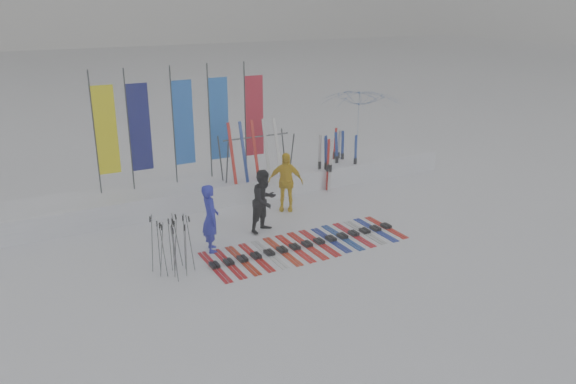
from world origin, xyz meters
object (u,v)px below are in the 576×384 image
ski_rack (257,151)px  tent_canopy (360,125)px  person_black (264,201)px  ski_row (307,244)px  person_yellow (286,182)px  person_blue (210,218)px

ski_rack → tent_canopy: bearing=20.5°
person_black → ski_row: (0.45, -1.29, -0.75)m
tent_canopy → ski_rack: tent_canopy is taller
person_yellow → ski_rack: ski_rack is taller
person_blue → person_black: size_ratio=1.01×
person_blue → ski_rack: (2.49, 2.80, 0.60)m
person_blue → tent_canopy: (7.33, 4.61, 0.49)m
person_blue → person_black: (1.57, 0.46, -0.00)m
person_blue → tent_canopy: bearing=-45.0°
ski_rack → person_yellow: bearing=-80.5°
person_blue → ski_rack: ski_rack is taller
person_blue → ski_row: size_ratio=0.33×
tent_canopy → ski_row: 7.70m
person_black → tent_canopy: bearing=13.9°
person_yellow → ski_row: size_ratio=0.34×
tent_canopy → person_blue: bearing=-147.8°
person_yellow → tent_canopy: size_ratio=0.56×
person_yellow → ski_rack: (-0.22, 1.32, 0.58)m
person_blue → person_yellow: (2.71, 1.48, 0.01)m
person_black → person_yellow: 1.53m
person_blue → ski_row: 2.32m
ski_row → person_blue: bearing=157.6°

